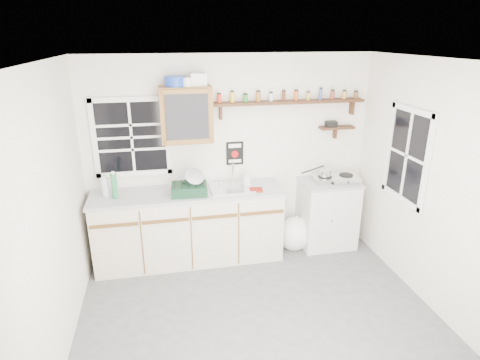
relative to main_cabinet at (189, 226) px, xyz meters
name	(u,v)px	position (x,y,z in m)	size (l,w,h in m)	color
room	(262,205)	(0.58, -1.30, 0.79)	(3.64, 3.24, 2.54)	#48484A
main_cabinet	(189,226)	(0.00, 0.00, 0.00)	(2.31, 0.63, 0.92)	#B8B098
right_cabinet	(327,213)	(1.83, 0.03, -0.01)	(0.73, 0.57, 0.91)	beige
sink	(231,187)	(0.54, 0.01, 0.47)	(0.52, 0.44, 0.29)	silver
upper_cabinet	(186,115)	(0.03, 0.14, 1.36)	(0.60, 0.32, 0.65)	brown
upper_cabinet_clutter	(184,81)	(0.03, 0.14, 1.75)	(0.47, 0.24, 0.14)	#18369E
spice_shelf	(289,101)	(1.30, 0.21, 1.47)	(1.91, 0.18, 0.35)	black
secondary_shelf	(335,127)	(1.94, 0.22, 1.12)	(0.45, 0.16, 0.24)	black
warning_sign	(235,153)	(0.63, 0.29, 0.82)	(0.22, 0.02, 0.30)	black
window_back	(132,137)	(-0.62, 0.29, 1.09)	(0.93, 0.03, 0.98)	black
window_right	(407,156)	(2.37, -0.75, 0.99)	(0.03, 0.78, 1.08)	black
water_bottles	(110,186)	(-0.89, 0.00, 0.59)	(0.19, 0.17, 0.32)	silver
dish_rack	(191,186)	(0.03, -0.09, 0.56)	(0.43, 0.33, 0.31)	black
soap_bottle	(246,178)	(0.73, 0.07, 0.55)	(0.08, 0.09, 0.19)	silver
rag	(256,190)	(0.81, -0.14, 0.47)	(0.16, 0.13, 0.02)	maroon
hotplate	(335,178)	(1.90, 0.01, 0.49)	(0.61, 0.36, 0.08)	silver
saucepan	(324,173)	(1.75, 0.01, 0.57)	(0.35, 0.22, 0.16)	silver
trash_bag	(295,233)	(1.39, 0.00, -0.25)	(0.43, 0.39, 0.49)	white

